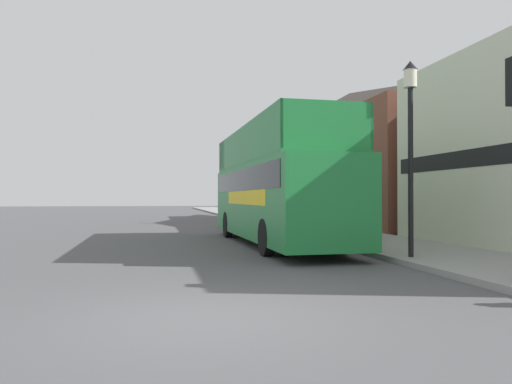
{
  "coord_description": "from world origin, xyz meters",
  "views": [
    {
      "loc": [
        -0.69,
        -6.64,
        1.61
      ],
      "look_at": [
        2.79,
        10.47,
        1.81
      ],
      "focal_mm": 35.0,
      "sensor_mm": 36.0,
      "label": 1
    }
  ],
  "objects_px": {
    "parked_car_ahead_of_bus": "(245,215)",
    "lamp_post_second": "(303,158)",
    "tour_bus": "(274,193)",
    "lamp_post_third": "(256,164)",
    "lamp_post_nearest": "(410,122)"
  },
  "relations": [
    {
      "from": "parked_car_ahead_of_bus",
      "to": "lamp_post_second",
      "type": "distance_m",
      "value": 5.58
    },
    {
      "from": "lamp_post_nearest",
      "to": "lamp_post_second",
      "type": "xyz_separation_m",
      "value": [
        0.05,
        9.41,
        -0.16
      ]
    },
    {
      "from": "lamp_post_nearest",
      "to": "lamp_post_third",
      "type": "xyz_separation_m",
      "value": [
        -0.1,
        18.82,
        0.22
      ]
    },
    {
      "from": "tour_bus",
      "to": "lamp_post_third",
      "type": "relative_size",
      "value": 2.13
    },
    {
      "from": "tour_bus",
      "to": "lamp_post_third",
      "type": "height_order",
      "value": "lamp_post_third"
    },
    {
      "from": "tour_bus",
      "to": "lamp_post_third",
      "type": "distance_m",
      "value": 13.69
    },
    {
      "from": "tour_bus",
      "to": "lamp_post_nearest",
      "type": "xyz_separation_m",
      "value": [
        2.2,
        -5.44,
        1.73
      ]
    },
    {
      "from": "tour_bus",
      "to": "parked_car_ahead_of_bus",
      "type": "height_order",
      "value": "tour_bus"
    },
    {
      "from": "parked_car_ahead_of_bus",
      "to": "lamp_post_second",
      "type": "xyz_separation_m",
      "value": [
        1.72,
        -4.62,
        2.62
      ]
    },
    {
      "from": "lamp_post_nearest",
      "to": "lamp_post_second",
      "type": "height_order",
      "value": "lamp_post_nearest"
    },
    {
      "from": "tour_bus",
      "to": "lamp_post_second",
      "type": "relative_size",
      "value": 2.42
    },
    {
      "from": "tour_bus",
      "to": "lamp_post_nearest",
      "type": "distance_m",
      "value": 6.12
    },
    {
      "from": "parked_car_ahead_of_bus",
      "to": "lamp_post_second",
      "type": "height_order",
      "value": "lamp_post_second"
    },
    {
      "from": "tour_bus",
      "to": "lamp_post_third",
      "type": "bearing_deg",
      "value": 80.19
    },
    {
      "from": "tour_bus",
      "to": "lamp_post_third",
      "type": "xyz_separation_m",
      "value": [
        2.1,
        13.38,
        1.95
      ]
    }
  ]
}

